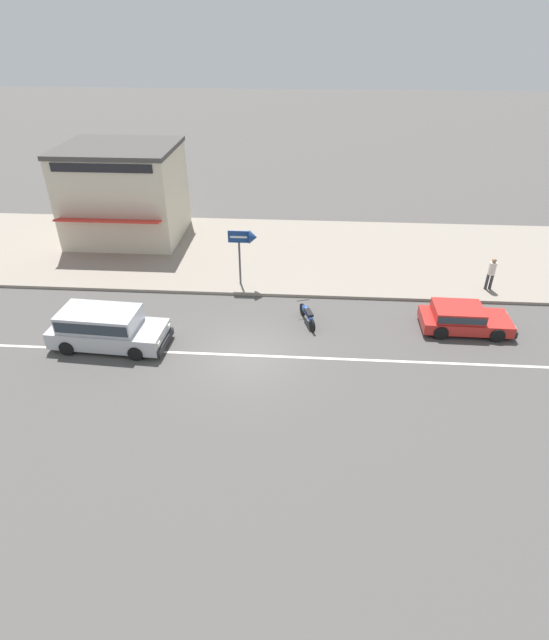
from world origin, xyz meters
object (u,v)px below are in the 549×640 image
hatchback_red_1 (462,318)px  minivan_silver_2 (105,327)px  motorcycle_0 (307,314)px  pedestrian_near_clock (492,272)px  arrow_signboard (249,240)px  shopfront_corner_warung (124,192)px

hatchback_red_1 → minivan_silver_2: bearing=-171.8°
motorcycle_0 → pedestrian_near_clock: (8.76, 3.46, 0.67)m
arrow_signboard → shopfront_corner_warung: (-7.89, 5.79, 0.30)m
arrow_signboard → shopfront_corner_warung: 9.79m
hatchback_red_1 → motorcycle_0: bearing=179.2°
minivan_silver_2 → arrow_signboard: (5.31, 5.40, 1.65)m
motorcycle_0 → arrow_signboard: arrow_signboard is taller
motorcycle_0 → pedestrian_near_clock: pedestrian_near_clock is taller
motorcycle_0 → shopfront_corner_warung: size_ratio=0.29×
motorcycle_0 → shopfront_corner_warung: bearing=140.2°
minivan_silver_2 → motorcycle_0: size_ratio=2.58×
minivan_silver_2 → arrow_signboard: arrow_signboard is taller
hatchback_red_1 → arrow_signboard: size_ratio=1.36×
shopfront_corner_warung → hatchback_red_1: bearing=-27.6°
pedestrian_near_clock → hatchback_red_1: bearing=-121.2°
hatchback_red_1 → shopfront_corner_warung: bearing=152.4°
motorcycle_0 → arrow_signboard: 4.75m
shopfront_corner_warung → minivan_silver_2: bearing=-77.0°
shopfront_corner_warung → motorcycle_0: bearing=-39.8°
minivan_silver_2 → pedestrian_near_clock: 17.86m
hatchback_red_1 → pedestrian_near_clock: 4.18m
hatchback_red_1 → pedestrian_near_clock: bearing=58.8°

